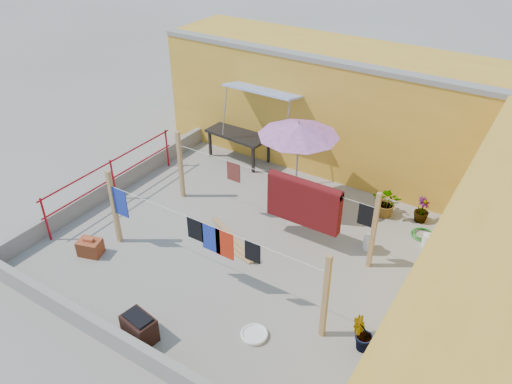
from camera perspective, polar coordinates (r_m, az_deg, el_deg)
ground at (r=11.09m, az=-0.94°, el=-6.12°), size 80.00×80.00×0.00m
wall_back at (r=13.73m, az=11.77°, el=9.03°), size 11.00×3.27×3.21m
parapet_front at (r=9.01m, az=-14.15°, el=-16.89°), size 8.30×0.16×0.44m
parapet_left at (r=13.26m, az=-15.84°, el=0.79°), size 0.16×7.30×0.44m
red_railing at (r=12.75m, az=-16.10°, el=2.01°), size 0.05×4.20×1.10m
clothesline_rig at (r=10.58m, az=3.98°, el=-1.63°), size 5.09×2.35×1.80m
patio_umbrella at (r=11.42m, az=4.91°, el=7.06°), size 2.02×2.02×2.27m
outdoor_table at (r=14.08m, az=-1.97°, el=6.52°), size 1.86×1.04×0.84m
brick_stack at (r=11.32m, az=-18.42°, el=-6.01°), size 0.57×0.48×0.42m
lumber_pile at (r=11.13m, az=-3.21°, el=-5.62°), size 1.91×0.91×0.12m
brazier at (r=9.22m, az=-13.17°, el=-14.88°), size 0.65×0.48×0.53m
white_basin at (r=9.18m, az=-0.21°, el=-15.98°), size 0.49×0.49×0.09m
water_jug_a at (r=11.17m, az=12.78°, el=-5.66°), size 0.24×0.24×0.37m
water_jug_b at (r=11.60m, az=18.98°, el=-5.26°), size 0.22×0.22×0.35m
green_hose at (r=11.96m, az=18.53°, el=-4.61°), size 0.53×0.53×0.08m
plant_back_a at (r=12.21m, az=14.77°, el=-1.12°), size 0.72×0.64×0.76m
plant_back_b at (r=12.27m, az=18.44°, el=-1.97°), size 0.42×0.42×0.63m
plant_right_a at (r=11.42m, az=20.75°, el=-4.51°), size 0.51×0.38×0.88m
plant_right_b at (r=8.95m, az=12.03°, el=-15.66°), size 0.50×0.50×0.71m
plant_right_c at (r=8.76m, az=14.50°, el=-18.12°), size 0.68×0.69×0.58m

